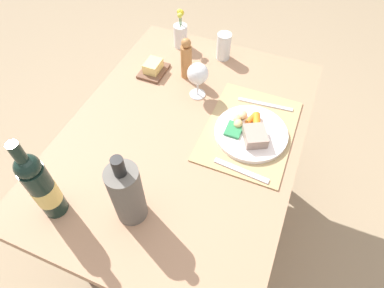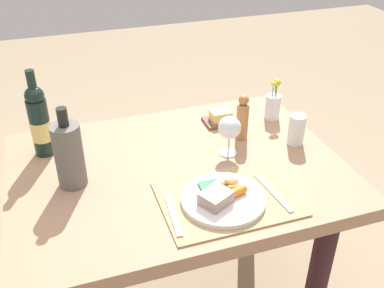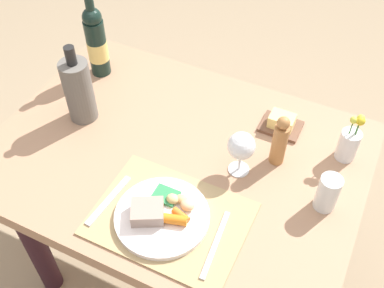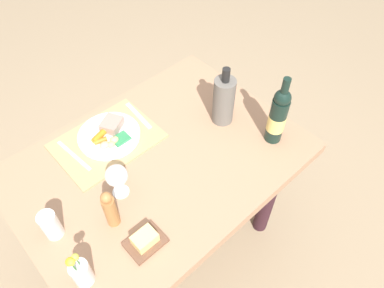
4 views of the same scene
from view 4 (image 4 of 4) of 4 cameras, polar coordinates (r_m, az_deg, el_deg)
ground_plane at (r=2.10m, az=-3.88°, el=-14.90°), size 8.00×8.00×0.00m
dining_table at (r=1.56m, az=-5.07°, el=-5.20°), size 1.14×0.83×0.74m
placemat at (r=1.55m, az=-13.33°, el=0.52°), size 0.42×0.31×0.01m
dinner_plate at (r=1.55m, az=-12.98°, el=1.54°), size 0.26×0.26×0.06m
fork at (r=1.62m, az=-8.51°, el=4.50°), size 0.04×0.19×0.00m
knife at (r=1.53m, az=-18.25°, el=-1.74°), size 0.03×0.21×0.00m
cooler_bottle at (r=1.53m, az=5.05°, el=6.93°), size 0.09×0.09×0.28m
wine_bottle at (r=1.47m, az=13.48°, el=4.34°), size 0.07×0.07×0.32m
pepper_mill at (r=1.26m, az=-12.87°, el=-10.07°), size 0.05×0.05×0.18m
wine_glass at (r=1.30m, az=-11.89°, el=-5.02°), size 0.08×0.08×0.15m
butter_dish at (r=1.26m, az=-7.47°, el=-14.92°), size 0.13×0.10×0.05m
flower_vase at (r=1.21m, az=-17.23°, el=-18.87°), size 0.06×0.06×0.17m
water_tumbler at (r=1.32m, az=-21.44°, el=-12.05°), size 0.06×0.06×0.12m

